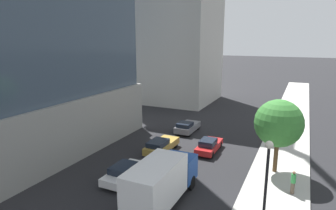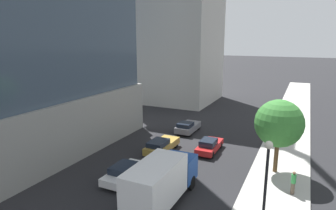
{
  "view_description": "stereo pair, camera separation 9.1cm",
  "coord_description": "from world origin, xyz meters",
  "px_view_note": "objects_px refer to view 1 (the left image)",
  "views": [
    {
      "loc": [
        10.03,
        -1.77,
        11.24
      ],
      "look_at": [
        1.33,
        16.64,
        6.59
      ],
      "focal_mm": 31.06,
      "sensor_mm": 36.0,
      "label": 1
    },
    {
      "loc": [
        10.11,
        -1.73,
        11.24
      ],
      "look_at": [
        1.33,
        16.64,
        6.59
      ],
      "focal_mm": 31.06,
      "sensor_mm": 36.0,
      "label": 2
    }
  ],
  "objects_px": {
    "car_gray": "(187,127)",
    "box_truck": "(161,180)",
    "car_gold": "(161,145)",
    "car_red": "(209,145)",
    "construction_building": "(171,11)",
    "pedestrian_green_shirt": "(293,182)",
    "street_tree": "(279,123)",
    "car_white": "(124,172)",
    "street_lamp": "(267,177)"
  },
  "relations": [
    {
      "from": "box_truck",
      "to": "street_lamp",
      "type": "bearing_deg",
      "value": -7.37
    },
    {
      "from": "construction_building",
      "to": "street_tree",
      "type": "distance_m",
      "value": 34.25
    },
    {
      "from": "street_tree",
      "to": "car_gold",
      "type": "xyz_separation_m",
      "value": [
        -10.87,
        -0.07,
        -3.67
      ]
    },
    {
      "from": "car_white",
      "to": "car_gray",
      "type": "height_order",
      "value": "car_gray"
    },
    {
      "from": "street_tree",
      "to": "car_red",
      "type": "distance_m",
      "value": 7.84
    },
    {
      "from": "car_white",
      "to": "car_gold",
      "type": "relative_size",
      "value": 0.93
    },
    {
      "from": "construction_building",
      "to": "street_lamp",
      "type": "xyz_separation_m",
      "value": [
        21.24,
        -33.94,
        -12.01
      ]
    },
    {
      "from": "pedestrian_green_shirt",
      "to": "car_white",
      "type": "bearing_deg",
      "value": -165.13
    },
    {
      "from": "car_gold",
      "to": "car_red",
      "type": "xyz_separation_m",
      "value": [
        4.32,
        2.23,
        -0.07
      ]
    },
    {
      "from": "street_tree",
      "to": "car_white",
      "type": "height_order",
      "value": "street_tree"
    },
    {
      "from": "car_gold",
      "to": "car_red",
      "type": "bearing_deg",
      "value": 27.31
    },
    {
      "from": "car_red",
      "to": "car_gray",
      "type": "distance_m",
      "value": 6.53
    },
    {
      "from": "box_truck",
      "to": "car_red",
      "type": "bearing_deg",
      "value": 90.0
    },
    {
      "from": "car_gold",
      "to": "box_truck",
      "type": "height_order",
      "value": "box_truck"
    },
    {
      "from": "car_gold",
      "to": "box_truck",
      "type": "xyz_separation_m",
      "value": [
        4.32,
        -8.55,
        1.12
      ]
    },
    {
      "from": "construction_building",
      "to": "car_red",
      "type": "relative_size",
      "value": 8.97
    },
    {
      "from": "car_red",
      "to": "box_truck",
      "type": "xyz_separation_m",
      "value": [
        -0.0,
        -10.78,
        1.19
      ]
    },
    {
      "from": "construction_building",
      "to": "street_tree",
      "type": "height_order",
      "value": "construction_building"
    },
    {
      "from": "car_gold",
      "to": "car_gray",
      "type": "relative_size",
      "value": 1.14
    },
    {
      "from": "car_gold",
      "to": "car_red",
      "type": "height_order",
      "value": "car_gold"
    },
    {
      "from": "construction_building",
      "to": "car_white",
      "type": "height_order",
      "value": "construction_building"
    },
    {
      "from": "box_truck",
      "to": "car_white",
      "type": "bearing_deg",
      "value": 155.72
    },
    {
      "from": "construction_building",
      "to": "car_gold",
      "type": "xyz_separation_m",
      "value": [
        10.14,
        -24.51,
        -15.26
      ]
    },
    {
      "from": "car_gray",
      "to": "car_gold",
      "type": "bearing_deg",
      "value": -90.0
    },
    {
      "from": "street_tree",
      "to": "pedestrian_green_shirt",
      "type": "height_order",
      "value": "street_tree"
    },
    {
      "from": "car_white",
      "to": "pedestrian_green_shirt",
      "type": "distance_m",
      "value": 12.85
    },
    {
      "from": "construction_building",
      "to": "box_truck",
      "type": "height_order",
      "value": "construction_building"
    },
    {
      "from": "construction_building",
      "to": "street_tree",
      "type": "xyz_separation_m",
      "value": [
        21.01,
        -24.44,
        -11.59
      ]
    },
    {
      "from": "car_gold",
      "to": "box_truck",
      "type": "bearing_deg",
      "value": -63.19
    },
    {
      "from": "street_tree",
      "to": "car_gold",
      "type": "relative_size",
      "value": 1.31
    },
    {
      "from": "box_truck",
      "to": "pedestrian_green_shirt",
      "type": "height_order",
      "value": "box_truck"
    },
    {
      "from": "street_tree",
      "to": "car_white",
      "type": "relative_size",
      "value": 1.41
    },
    {
      "from": "street_lamp",
      "to": "car_red",
      "type": "height_order",
      "value": "street_lamp"
    },
    {
      "from": "construction_building",
      "to": "pedestrian_green_shirt",
      "type": "distance_m",
      "value": 38.8
    },
    {
      "from": "street_tree",
      "to": "pedestrian_green_shirt",
      "type": "bearing_deg",
      "value": -65.42
    },
    {
      "from": "car_white",
      "to": "car_red",
      "type": "height_order",
      "value": "same"
    },
    {
      "from": "car_white",
      "to": "car_gold",
      "type": "bearing_deg",
      "value": 90.0
    },
    {
      "from": "car_gold",
      "to": "car_gray",
      "type": "distance_m",
      "value": 7.13
    },
    {
      "from": "car_gray",
      "to": "car_white",
      "type": "bearing_deg",
      "value": -90.0
    },
    {
      "from": "street_lamp",
      "to": "car_gray",
      "type": "distance_m",
      "value": 20.21
    },
    {
      "from": "car_red",
      "to": "box_truck",
      "type": "height_order",
      "value": "box_truck"
    },
    {
      "from": "street_tree",
      "to": "pedestrian_green_shirt",
      "type": "relative_size",
      "value": 3.53
    },
    {
      "from": "car_gold",
      "to": "box_truck",
      "type": "distance_m",
      "value": 9.65
    },
    {
      "from": "street_lamp",
      "to": "car_white",
      "type": "height_order",
      "value": "street_lamp"
    },
    {
      "from": "construction_building",
      "to": "box_truck",
      "type": "bearing_deg",
      "value": -66.38
    },
    {
      "from": "street_lamp",
      "to": "box_truck",
      "type": "relative_size",
      "value": 0.79
    },
    {
      "from": "construction_building",
      "to": "box_truck",
      "type": "relative_size",
      "value": 5.31
    },
    {
      "from": "car_gray",
      "to": "box_truck",
      "type": "xyz_separation_m",
      "value": [
        4.32,
        -15.68,
        1.16
      ]
    },
    {
      "from": "construction_building",
      "to": "car_white",
      "type": "xyz_separation_m",
      "value": [
        10.14,
        -31.11,
        -15.29
      ]
    },
    {
      "from": "street_tree",
      "to": "car_red",
      "type": "bearing_deg",
      "value": 161.71
    }
  ]
}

